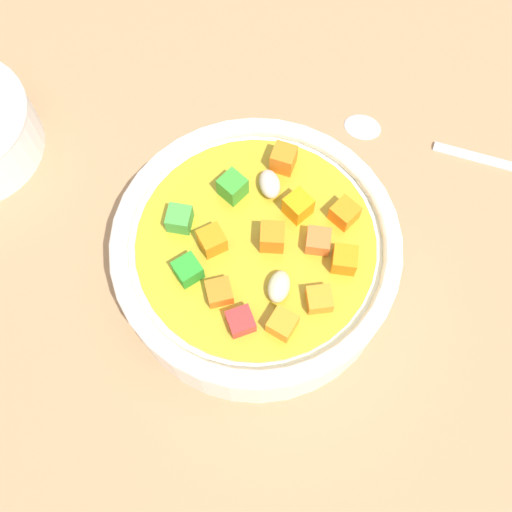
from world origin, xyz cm
name	(u,v)px	position (x,y,z in cm)	size (l,w,h in cm)	color
ground_plane	(256,276)	(0.00, 0.00, -1.00)	(140.00, 140.00, 2.00)	#9E754F
soup_bowl_main	(256,255)	(0.02, 0.01, 3.16)	(19.46, 19.46, 7.01)	white
spoon	(438,144)	(6.63, 16.79, 0.43)	(18.41, 6.17, 0.89)	silver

